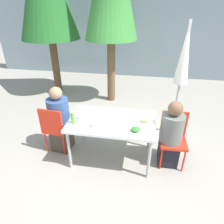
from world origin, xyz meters
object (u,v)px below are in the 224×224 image
person_left (60,122)px  person_right (171,136)px  bottle (73,118)px  salad_bowl (97,124)px  chair_right (173,135)px  closed_umbrella (183,63)px  drinking_cup (80,116)px  chair_left (55,126)px

person_left → person_right: size_ratio=1.06×
bottle → salad_bowl: (0.37, -0.01, -0.07)m
person_left → chair_right: size_ratio=1.37×
closed_umbrella → bottle: 2.06m
drinking_cup → salad_bowl: bearing=-26.9°
chair_right → drinking_cup: 1.49m
bottle → salad_bowl: bottle is taller
salad_bowl → chair_left: bearing=165.6°
chair_left → person_left: person_left is taller
chair_left → person_left: bearing=58.1°
person_right → closed_umbrella: closed_umbrella is taller
bottle → chair_left: bearing=155.6°
person_left → bottle: bearing=-31.3°
chair_right → salad_bowl: 1.22m
person_left → bottle: person_left is taller
person_right → bottle: bearing=6.2°
drinking_cup → chair_left: bearing=174.3°
closed_umbrella → salad_bowl: 1.82m
drinking_cup → chair_right: bearing=5.5°
closed_umbrella → salad_bowl: bearing=-138.7°
bottle → salad_bowl: size_ratio=1.17×
chair_left → closed_umbrella: bearing=29.5°
person_right → closed_umbrella: 1.28m
salad_bowl → person_right: bearing=10.6°
chair_right → person_left: bearing=-0.8°
chair_right → closed_umbrella: bearing=-98.7°
person_left → salad_bowl: 0.79m
closed_umbrella → drinking_cup: (-1.56, -0.96, -0.65)m
closed_umbrella → drinking_cup: size_ratio=22.58×
chair_left → chair_right: 1.94m
person_left → closed_umbrella: closed_umbrella is taller
person_right → chair_left: bearing=-1.0°
person_right → closed_umbrella: size_ratio=0.53×
person_left → chair_right: bearing=5.9°
drinking_cup → salad_bowl: 0.33m
bottle → person_right: bearing=7.5°
person_left → drinking_cup: bearing=-11.0°
person_left → drinking_cup: size_ratio=12.68×
person_left → salad_bowl: person_left is taller
person_left → person_right: bearing=3.3°
drinking_cup → salad_bowl: size_ratio=0.55×
chair_right → salad_bowl: chair_right is taller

